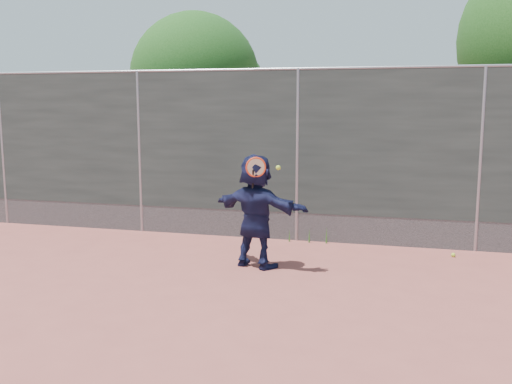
# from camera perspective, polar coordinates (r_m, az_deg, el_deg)

# --- Properties ---
(ground) EXTENTS (80.00, 80.00, 0.00)m
(ground) POSITION_cam_1_polar(r_m,az_deg,el_deg) (6.96, -1.32, -11.41)
(ground) COLOR #9E4C42
(ground) RESTS_ON ground
(player) EXTENTS (1.64, 0.98, 1.69)m
(player) POSITION_cam_1_polar(r_m,az_deg,el_deg) (8.41, 0.00, -1.90)
(player) COLOR #15193B
(player) RESTS_ON ground
(ball_ground) EXTENTS (0.07, 0.07, 0.07)m
(ball_ground) POSITION_cam_1_polar(r_m,az_deg,el_deg) (9.63, 19.13, -5.96)
(ball_ground) COLOR #B2D830
(ball_ground) RESTS_ON ground
(fence) EXTENTS (20.00, 0.06, 3.03)m
(fence) POSITION_cam_1_polar(r_m,az_deg,el_deg) (9.98, 4.16, 4.04)
(fence) COLOR #38423D
(fence) RESTS_ON ground
(swing_action) EXTENTS (0.52, 0.21, 0.51)m
(swing_action) POSITION_cam_1_polar(r_m,az_deg,el_deg) (8.09, 0.19, 2.37)
(swing_action) COLOR #F03E16
(swing_action) RESTS_ON ground
(tree_left) EXTENTS (3.15, 3.00, 4.53)m
(tree_left) POSITION_cam_1_polar(r_m,az_deg,el_deg) (13.66, -5.43, 11.00)
(tree_left) COLOR #382314
(tree_left) RESTS_ON ground
(weed_clump) EXTENTS (0.68, 0.07, 0.30)m
(weed_clump) POSITION_cam_1_polar(r_m,az_deg,el_deg) (10.04, 5.60, -4.32)
(weed_clump) COLOR #387226
(weed_clump) RESTS_ON ground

